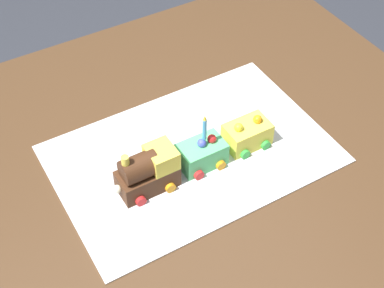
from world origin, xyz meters
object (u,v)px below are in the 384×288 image
Objects in this scene: cake_locomotive at (148,171)px; cake_car_hopper_lemon at (247,134)px; dining_table at (160,186)px; cake_car_flatbed_mint_green at (202,154)px; birthday_candle at (205,128)px.

cake_car_hopper_lemon is (0.25, 0.00, -0.02)m from cake_locomotive.
cake_car_flatbed_mint_green is at bearing -45.00° from dining_table.
birthday_candle is (0.14, 0.00, 0.06)m from cake_locomotive.
cake_locomotive is at bearing 180.00° from cake_car_hopper_lemon.
dining_table is 0.18m from cake_locomotive.
cake_locomotive is (-0.06, -0.07, 0.16)m from dining_table.
birthday_candle is (-0.11, 0.00, 0.08)m from cake_car_hopper_lemon.
birthday_candle reaches higher than cake_car_flatbed_mint_green.
cake_car_flatbed_mint_green is 0.12m from cake_car_hopper_lemon.
cake_locomotive is 0.25m from cake_car_hopper_lemon.
cake_car_flatbed_mint_green is 1.49× the size of birthday_candle.
birthday_candle is at bearing 0.00° from cake_locomotive.
cake_locomotive reaches higher than cake_car_flatbed_mint_green.
cake_car_hopper_lemon is at bearing 0.00° from birthday_candle.
cake_car_hopper_lemon is 1.49× the size of birthday_candle.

